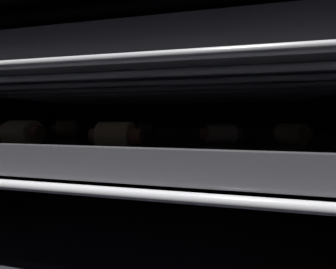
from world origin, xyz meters
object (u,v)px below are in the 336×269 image
(baking_tray_lower, at_px, (156,144))
(pig_in_blanket_lower_2, at_px, (144,128))
(heating_element, at_px, (156,22))
(pig_in_blanket_upper_7, at_px, (164,78))
(pig_in_blanket_lower_6, at_px, (66,128))
(pig_in_blanket_upper_1, at_px, (115,84))
(pig_in_blanket_upper_5, at_px, (257,76))
(pig_in_blanket_upper_4, at_px, (329,30))
(pig_in_blanket_upper_6, at_px, (217,43))
(pig_in_blanket_lower_4, at_px, (292,134))
(baking_tray_upper, at_px, (156,86))
(oven_rack_upper, at_px, (156,93))
(pig_in_blanket_lower_3, at_px, (220,134))
(oven_rack_lower, at_px, (156,150))
(pig_in_blanket_lower_0, at_px, (17,133))
(pig_in_blanket_lower_5, at_px, (116,136))
(pig_in_blanket_upper_3, at_px, (151,43))
(pig_in_blanket_upper_2, at_px, (60,79))
(pig_in_blanket_lower_1, at_px, (23,133))
(pig_in_blanket_upper_0, at_px, (82,49))

(baking_tray_lower, bearing_deg, pig_in_blanket_lower_2, 114.72)
(heating_element, bearing_deg, pig_in_blanket_upper_7, 83.73)
(pig_in_blanket_lower_6, xyz_separation_m, pig_in_blanket_upper_7, (0.20, -0.01, 0.09))
(pig_in_blanket_upper_1, distance_m, pig_in_blanket_upper_5, 0.27)
(pig_in_blanket_upper_4, xyz_separation_m, pig_in_blanket_upper_6, (-0.09, 0.00, -0.00))
(pig_in_blanket_upper_1, bearing_deg, pig_in_blanket_lower_4, -14.36)
(pig_in_blanket_lower_6, distance_m, pig_in_blanket_upper_7, 0.22)
(pig_in_blanket_lower_6, xyz_separation_m, baking_tray_upper, (0.19, -0.05, 0.07))
(heating_element, distance_m, pig_in_blanket_upper_1, 0.16)
(baking_tray_upper, distance_m, pig_in_blanket_upper_7, 0.04)
(pig_in_blanket_upper_4, distance_m, pig_in_blanket_upper_6, 0.09)
(pig_in_blanket_upper_1, bearing_deg, oven_rack_upper, -39.05)
(heating_element, relative_size, oven_rack_upper, 0.84)
(pig_in_blanket_lower_3, bearing_deg, pig_in_blanket_lower_4, 5.67)
(pig_in_blanket_lower_4, distance_m, oven_rack_upper, 0.21)
(heating_element, height_order, pig_in_blanket_lower_6, heating_element)
(oven_rack_lower, bearing_deg, oven_rack_upper, 90.00)
(pig_in_blanket_lower_0, xyz_separation_m, pig_in_blanket_lower_3, (0.31, 0.04, -0.00))
(pig_in_blanket_lower_5, bearing_deg, pig_in_blanket_upper_6, -12.19)
(baking_tray_lower, height_order, pig_in_blanket_lower_0, pig_in_blanket_lower_0)
(oven_rack_lower, bearing_deg, heating_element, 0.00)
(pig_in_blanket_upper_1, height_order, pig_in_blanket_upper_3, same)
(heating_element, distance_m, pig_in_blanket_lower_2, 0.22)
(pig_in_blanket_upper_2, bearing_deg, pig_in_blanket_upper_7, 5.38)
(pig_in_blanket_lower_1, xyz_separation_m, pig_in_blanket_lower_6, (-0.03, 0.12, -0.00))
(pig_in_blanket_lower_5, bearing_deg, pig_in_blanket_upper_0, -135.65)
(baking_tray_lower, distance_m, pig_in_blanket_lower_4, 0.20)
(pig_in_blanket_upper_5, distance_m, pig_in_blanket_upper_7, 0.15)
(pig_in_blanket_lower_3, distance_m, pig_in_blanket_lower_4, 0.10)
(pig_in_blanket_upper_1, distance_m, pig_in_blanket_upper_2, 0.10)
(oven_rack_lower, xyz_separation_m, pig_in_blanket_lower_3, (0.10, 0.00, 0.03))
(pig_in_blanket_lower_0, distance_m, pig_in_blanket_lower_6, 0.09)
(pig_in_blanket_lower_6, distance_m, pig_in_blanket_upper_1, 0.13)
(oven_rack_lower, relative_size, pig_in_blanket_upper_0, 9.68)
(heating_element, relative_size, pig_in_blanket_upper_1, 9.58)
(pig_in_blanket_lower_1, relative_size, pig_in_blanket_lower_2, 1.24)
(oven_rack_upper, height_order, pig_in_blanket_upper_2, pig_in_blanket_upper_2)
(pig_in_blanket_lower_6, relative_size, oven_rack_upper, 0.10)
(pig_in_blanket_upper_2, height_order, pig_in_blanket_upper_5, pig_in_blanket_upper_2)
(pig_in_blanket_lower_6, relative_size, pig_in_blanket_upper_2, 0.80)
(oven_rack_upper, distance_m, pig_in_blanket_upper_4, 0.21)
(pig_in_blanket_lower_2, height_order, pig_in_blanket_lower_3, pig_in_blanket_lower_3)
(pig_in_blanket_lower_1, xyz_separation_m, pig_in_blanket_upper_3, (0.19, -0.05, 0.09))
(pig_in_blanket_lower_2, relative_size, baking_tray_upper, 0.09)
(pig_in_blanket_upper_0, height_order, pig_in_blanket_upper_2, same)
(pig_in_blanket_lower_1, relative_size, pig_in_blanket_upper_5, 0.93)
(pig_in_blanket_upper_2, bearing_deg, pig_in_blanket_lower_4, -1.80)
(pig_in_blanket_upper_6, bearing_deg, pig_in_blanket_lower_4, 48.12)
(oven_rack_upper, bearing_deg, pig_in_blanket_lower_1, -156.44)
(pig_in_blanket_upper_1, bearing_deg, baking_tray_upper, -39.05)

